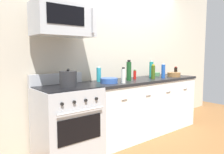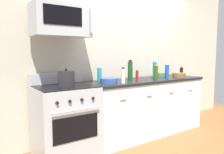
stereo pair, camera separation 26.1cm
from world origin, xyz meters
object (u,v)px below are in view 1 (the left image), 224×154
(bottle_vinegar_white, at_px, (123,76))
(range_oven, at_px, (67,121))
(microwave, at_px, (63,20))
(bottle_soy_sauce_dark, at_px, (176,72))
(bowl_blue_mixing, at_px, (109,80))
(bowl_green_glaze, at_px, (156,74))
(bottle_soda_blue, at_px, (163,71))
(bottle_sparkling_teal, at_px, (151,70))
(bottle_hot_sauce_red, at_px, (135,75))
(bottle_olive_oil, at_px, (153,72))
(bottle_dish_soap, at_px, (99,74))
(bottle_wine_green, at_px, (129,71))
(bowl_wooden_salad, at_px, (174,74))
(stockpot, at_px, (68,79))

(bottle_vinegar_white, bearing_deg, range_oven, 165.43)
(microwave, relative_size, bottle_soy_sauce_dark, 4.21)
(range_oven, relative_size, bowl_blue_mixing, 4.28)
(bottle_vinegar_white, relative_size, bowl_green_glaze, 1.43)
(bottle_soda_blue, xyz_separation_m, bottle_sparkling_teal, (-0.13, 0.15, 0.02))
(microwave, distance_m, bowl_green_glaze, 2.10)
(bottle_soda_blue, bearing_deg, bowl_green_glaze, 59.69)
(bottle_soda_blue, bearing_deg, bottle_hot_sauce_red, 159.55)
(range_oven, relative_size, microwave, 1.44)
(bottle_olive_oil, distance_m, bottle_dish_soap, 0.94)
(bottle_wine_green, xyz_separation_m, bottle_sparkling_teal, (0.57, 0.04, -0.01))
(bottle_olive_oil, distance_m, bowl_wooden_salad, 0.57)
(bottle_wine_green, bearing_deg, bowl_wooden_salad, -5.40)
(bottle_olive_oil, bearing_deg, range_oven, 175.27)
(bottle_sparkling_teal, bearing_deg, range_oven, -179.61)
(bottle_wine_green, distance_m, bowl_blue_mixing, 0.43)
(bottle_dish_soap, relative_size, bowl_wooden_salad, 1.00)
(bottle_hot_sauce_red, height_order, bottle_soda_blue, bottle_soda_blue)
(range_oven, height_order, bottle_dish_soap, bottle_dish_soap)
(bowl_blue_mixing, bearing_deg, bottle_vinegar_white, -42.45)
(bottle_hot_sauce_red, distance_m, bottle_soda_blue, 0.53)
(bottle_soy_sauce_dark, height_order, bottle_vinegar_white, bottle_vinegar_white)
(range_oven, bearing_deg, bottle_hot_sauce_red, 1.91)
(bottle_soda_blue, distance_m, stockpot, 1.75)
(bottle_vinegar_white, bearing_deg, bowl_blue_mixing, 137.55)
(bottle_dish_soap, relative_size, bowl_blue_mixing, 0.91)
(microwave, xyz_separation_m, bowl_blue_mixing, (0.63, -0.11, -0.79))
(range_oven, height_order, bottle_vinegar_white, bottle_vinegar_white)
(bottle_olive_oil, xyz_separation_m, bottle_dish_soap, (-0.90, 0.28, -0.01))
(bottle_wine_green, xyz_separation_m, bottle_vinegar_white, (-0.27, -0.17, -0.04))
(bowl_wooden_salad, bearing_deg, bottle_olive_oil, 179.49)
(bottle_hot_sauce_red, height_order, bottle_olive_oil, bottle_olive_oil)
(range_oven, relative_size, bowl_wooden_salad, 4.67)
(bottle_soy_sauce_dark, distance_m, bottle_soda_blue, 0.48)
(bottle_dish_soap, distance_m, bottle_soda_blue, 1.18)
(bottle_dish_soap, bearing_deg, stockpot, -161.24)
(bottle_dish_soap, height_order, stockpot, stockpot)
(bottle_wine_green, bearing_deg, range_oven, 178.20)
(range_oven, distance_m, bottle_soda_blue, 1.85)
(range_oven, xyz_separation_m, bottle_dish_soap, (0.61, 0.16, 0.56))
(bottle_wine_green, distance_m, bottle_soy_sauce_dark, 1.18)
(bottle_hot_sauce_red, xyz_separation_m, bottle_olive_oil, (0.26, -0.17, 0.04))
(microwave, bearing_deg, bowl_wooden_salad, -4.81)
(range_oven, xyz_separation_m, bottle_wine_green, (1.05, -0.03, 0.60))
(bottle_soda_blue, bearing_deg, bowl_wooden_salad, 2.41)
(bottle_hot_sauce_red, xyz_separation_m, bowl_green_glaze, (0.68, 0.13, -0.04))
(microwave, distance_m, bowl_blue_mixing, 1.02)
(bottle_dish_soap, bearing_deg, bottle_hot_sauce_red, -10.03)
(range_oven, height_order, bowl_wooden_salad, range_oven)
(bowl_green_glaze, bearing_deg, bottle_vinegar_white, -161.87)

